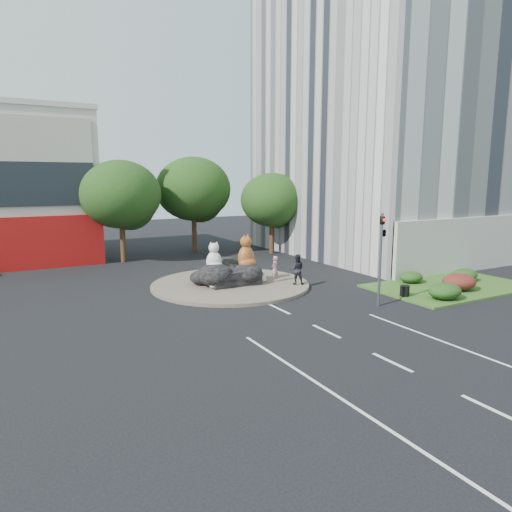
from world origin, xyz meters
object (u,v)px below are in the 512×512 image
Objects in this scene: pedestrian_dark at (297,269)px; litter_bin at (405,291)px; kitten_white at (263,276)px; pedestrian_pink at (275,269)px; kitten_calico at (213,281)px; cat_white at (214,256)px; cat_tabby at (246,251)px.

litter_bin is (3.95, -5.19, -0.73)m from pedestrian_dark.
pedestrian_dark is (1.51, -1.63, 0.60)m from kitten_white.
litter_bin is (4.78, -6.52, -0.60)m from pedestrian_pink.
kitten_calico reaches higher than kitten_white.
kitten_calico is 5.35m from pedestrian_dark.
cat_white is 3.55m from kitten_white.
kitten_calico is at bearing -103.58° from cat_white.
pedestrian_pink is at bearing 27.86° from kitten_calico.
kitten_white is 1.15× the size of litter_bin.
pedestrian_dark is (2.55, -2.02, -1.05)m from cat_tabby.
kitten_calico is (-2.57, -0.54, -1.55)m from cat_tabby.
cat_white is 0.84× the size of cat_tabby.
kitten_calico reaches higher than litter_bin.
cat_white is 1.12× the size of pedestrian_pink.
cat_white reaches higher than litter_bin.
pedestrian_pink is at bearing -26.67° from pedestrian_dark.
kitten_calico is 0.55× the size of pedestrian_pink.
cat_white is 4.08m from pedestrian_pink.
kitten_white is 0.88m from pedestrian_pink.
pedestrian_dark is (0.83, -1.33, 0.12)m from pedestrian_pink.
kitten_calico is at bearing 162.22° from cat_tabby.
litter_bin is at bearing 158.71° from pedestrian_dark.
cat_tabby is 3.58× the size of litter_bin.
pedestrian_pink is 0.87× the size of pedestrian_dark.
kitten_white is at bearing 5.69° from cat_white.
cat_tabby is 3.42m from pedestrian_dark.
kitten_white is 2.30m from pedestrian_dark.
pedestrian_dark is at bearing 127.28° from litter_bin.
cat_tabby is 3.05m from kitten_calico.
cat_tabby is (2.13, -0.21, 0.17)m from cat_white.
litter_bin is (6.50, -7.21, -1.78)m from cat_tabby.
cat_white is at bearing 89.84° from kitten_calico.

